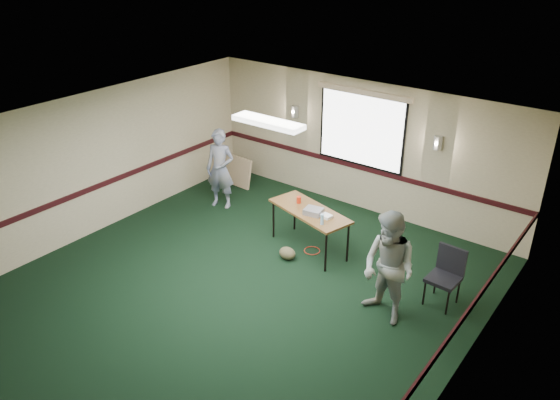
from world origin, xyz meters
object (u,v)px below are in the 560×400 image
Objects in this scene: folding_table at (310,213)px; person_left at (220,169)px; projector at (313,211)px; conference_chair at (447,272)px; person_right at (389,268)px.

folding_table is 2.50m from person_left.
projector is 0.33× the size of conference_chair.
person_left reaches higher than folding_table.
person_right reaches higher than person_left.
conference_chair is 5.07m from person_left.
person_right reaches higher than projector.
projector is at bearing -26.54° from person_left.
conference_chair is (2.58, -0.02, -0.20)m from folding_table.
projector is at bearing 172.25° from person_right.
conference_chair reaches higher than projector.
person_left reaches higher than conference_chair.
folding_table is 5.62× the size of projector.
projector is 0.18× the size of person_left.
person_left is at bearing 161.00° from projector.
person_right is (2.03, -0.95, 0.14)m from folding_table.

